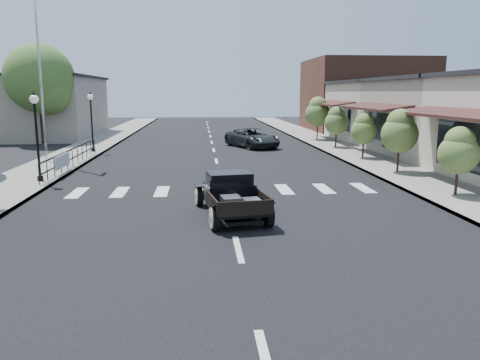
{
  "coord_description": "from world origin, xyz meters",
  "views": [
    {
      "loc": [
        -0.89,
        -13.91,
        3.8
      ],
      "look_at": [
        0.38,
        0.96,
        1.0
      ],
      "focal_mm": 35.0,
      "sensor_mm": 36.0,
      "label": 1
    }
  ],
  "objects": [
    {
      "name": "road",
      "position": [
        0.0,
        15.0,
        0.01
      ],
      "size": [
        14.0,
        80.0,
        0.02
      ],
      "primitive_type": "cube",
      "color": "black",
      "rests_on": "ground"
    },
    {
      "name": "ground",
      "position": [
        0.0,
        0.0,
        0.0
      ],
      "size": [
        120.0,
        120.0,
        0.0
      ],
      "primitive_type": "plane",
      "color": "black",
      "rests_on": "ground"
    },
    {
      "name": "big_tree_far",
      "position": [
        -12.5,
        22.0,
        3.65
      ],
      "size": [
        4.97,
        4.97,
        7.3
      ],
      "primitive_type": null,
      "color": "#42632A",
      "rests_on": "ground"
    },
    {
      "name": "flagpole",
      "position": [
        -9.2,
        12.0,
        6.28
      ],
      "size": [
        0.12,
        0.12,
        12.25
      ],
      "primitive_type": "cylinder",
      "color": "silver",
      "rests_on": "sidewalk_left"
    },
    {
      "name": "small_tree_b",
      "position": [
        8.3,
        6.98,
        1.55
      ],
      "size": [
        1.69,
        1.69,
        2.81
      ],
      "primitive_type": null,
      "color": "#536D32",
      "rests_on": "sidewalk_right"
    },
    {
      "name": "small_tree_a",
      "position": [
        8.3,
        1.91,
        1.34
      ],
      "size": [
        1.43,
        1.43,
        2.38
      ],
      "primitive_type": null,
      "color": "#536D32",
      "rests_on": "sidewalk_right"
    },
    {
      "name": "road_markings",
      "position": [
        0.0,
        10.0,
        0.0
      ],
      "size": [
        12.0,
        60.0,
        0.06
      ],
      "primitive_type": null,
      "color": "silver",
      "rests_on": "ground"
    },
    {
      "name": "sidewalk_left",
      "position": [
        -8.5,
        15.0,
        0.07
      ],
      "size": [
        3.0,
        80.0,
        0.15
      ],
      "primitive_type": "cube",
      "color": "gray",
      "rests_on": "ground"
    },
    {
      "name": "small_tree_d",
      "position": [
        8.3,
        17.11,
        1.46
      ],
      "size": [
        1.58,
        1.58,
        2.63
      ],
      "primitive_type": null,
      "color": "#536D32",
      "rests_on": "sidewalk_right"
    },
    {
      "name": "lamp_post_c",
      "position": [
        -7.6,
        16.0,
        1.99
      ],
      "size": [
        0.36,
        0.36,
        3.68
      ],
      "primitive_type": null,
      "color": "black",
      "rests_on": "sidewalk_left"
    },
    {
      "name": "small_tree_c",
      "position": [
        8.3,
        11.73,
        1.36
      ],
      "size": [
        1.45,
        1.45,
        2.41
      ],
      "primitive_type": null,
      "color": "#536D32",
      "rests_on": "sidewalk_right"
    },
    {
      "name": "low_building_left",
      "position": [
        -15.0,
        28.0,
        2.5
      ],
      "size": [
        10.0,
        12.0,
        5.0
      ],
      "primitive_type": "cube",
      "color": "#A39689",
      "rests_on": "ground"
    },
    {
      "name": "storefront_far",
      "position": [
        15.0,
        22.0,
        2.25
      ],
      "size": [
        10.0,
        9.0,
        4.5
      ],
      "primitive_type": "cube",
      "color": "beige",
      "rests_on": "ground"
    },
    {
      "name": "storefront_mid",
      "position": [
        15.0,
        13.0,
        2.25
      ],
      "size": [
        10.0,
        9.0,
        4.5
      ],
      "primitive_type": "cube",
      "color": "gray",
      "rests_on": "ground"
    },
    {
      "name": "railing",
      "position": [
        -7.3,
        10.0,
        0.65
      ],
      "size": [
        0.08,
        10.0,
        1.0
      ],
      "primitive_type": null,
      "color": "black",
      "rests_on": "sidewalk_left"
    },
    {
      "name": "lamp_post_b",
      "position": [
        -7.6,
        6.0,
        1.99
      ],
      "size": [
        0.36,
        0.36,
        3.68
      ],
      "primitive_type": null,
      "color": "black",
      "rests_on": "sidewalk_left"
    },
    {
      "name": "far_building_right",
      "position": [
        15.5,
        32.0,
        3.5
      ],
      "size": [
        11.0,
        10.0,
        7.0
      ],
      "primitive_type": "cube",
      "color": "brown",
      "rests_on": "ground"
    },
    {
      "name": "hotrod_pickup",
      "position": [
        0.02,
        0.13,
        0.7
      ],
      "size": [
        2.5,
        4.3,
        1.4
      ],
      "primitive_type": null,
      "rotation": [
        0.0,
        0.0,
        0.16
      ],
      "color": "black",
      "rests_on": "ground"
    },
    {
      "name": "second_car",
      "position": [
        2.73,
        18.44,
        0.67
      ],
      "size": [
        3.98,
        5.27,
        1.33
      ],
      "primitive_type": "imported",
      "rotation": [
        0.0,
        0.0,
        0.42
      ],
      "color": "black",
      "rests_on": "ground"
    },
    {
      "name": "small_tree_e",
      "position": [
        8.3,
        22.24,
        1.75
      ],
      "size": [
        1.92,
        1.92,
        3.2
      ],
      "primitive_type": null,
      "color": "#536D32",
      "rests_on": "sidewalk_right"
    },
    {
      "name": "banner",
      "position": [
        -7.22,
        8.0,
        0.45
      ],
      "size": [
        0.04,
        2.2,
        0.6
      ],
      "primitive_type": null,
      "color": "silver",
      "rests_on": "sidewalk_left"
    },
    {
      "name": "sidewalk_right",
      "position": [
        8.5,
        15.0,
        0.07
      ],
      "size": [
        3.0,
        80.0,
        0.15
      ],
      "primitive_type": "cube",
      "color": "gray",
      "rests_on": "ground"
    }
  ]
}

